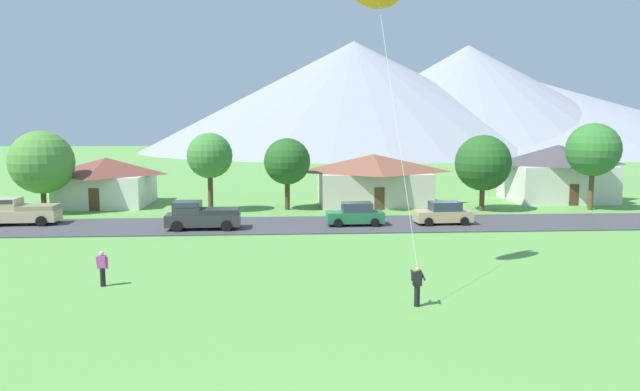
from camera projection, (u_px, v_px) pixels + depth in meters
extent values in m
cube|color=#424247|center=(297.00, 225.00, 44.19)|extent=(160.00, 7.61, 0.08)
cone|color=#8E939E|center=(467.00, 98.00, 176.76)|extent=(108.90, 108.90, 30.83)
cone|color=#8E939E|center=(353.00, 96.00, 171.80)|extent=(121.41, 121.41, 31.29)
cone|color=#8E939E|center=(525.00, 114.00, 183.53)|extent=(134.64, 134.64, 21.53)
cube|color=silver|center=(556.00, 183.00, 58.25)|extent=(9.33, 7.13, 3.56)
pyramid|color=#474247|center=(558.00, 155.00, 57.92)|extent=(10.08, 7.70, 1.96)
cube|color=brown|center=(574.00, 195.00, 54.78)|extent=(0.90, 0.06, 2.00)
cube|color=silver|center=(107.00, 190.00, 55.32)|extent=(7.58, 7.97, 2.85)
pyramid|color=brown|center=(106.00, 166.00, 55.05)|extent=(8.18, 8.60, 1.57)
cube|color=brown|center=(94.00, 200.00, 51.40)|extent=(0.90, 0.06, 2.00)
cube|color=beige|center=(373.00, 188.00, 55.45)|extent=(9.98, 7.08, 3.06)
pyramid|color=brown|center=(374.00, 163.00, 55.16)|extent=(10.78, 7.64, 1.68)
cube|color=brown|center=(380.00, 199.00, 51.98)|extent=(0.90, 0.06, 2.00)
cylinder|color=#4C3823|center=(482.00, 197.00, 51.57)|extent=(0.44, 0.44, 2.37)
sphere|color=#23561E|center=(483.00, 163.00, 51.21)|extent=(4.83, 4.83, 4.83)
cylinder|color=#4C3823|center=(211.00, 192.00, 50.90)|extent=(0.44, 0.44, 3.39)
sphere|color=#3D7F33|center=(210.00, 156.00, 50.52)|extent=(3.89, 3.89, 3.89)
cylinder|color=#4C3823|center=(44.00, 200.00, 50.09)|extent=(0.44, 0.44, 2.35)
sphere|color=#4C8938|center=(42.00, 162.00, 49.72)|extent=(5.31, 5.31, 5.31)
cylinder|color=#4C3823|center=(287.00, 194.00, 52.22)|extent=(0.44, 0.44, 2.75)
sphere|color=#23561E|center=(287.00, 161.00, 51.88)|extent=(4.07, 4.07, 4.07)
cylinder|color=brown|center=(591.00, 190.00, 52.03)|extent=(0.44, 0.44, 3.57)
sphere|color=#33752D|center=(593.00, 150.00, 51.61)|extent=(4.63, 4.63, 4.63)
cube|color=#237042|center=(355.00, 217.00, 43.81)|extent=(4.22, 1.85, 0.80)
cube|color=#2D3847|center=(357.00, 207.00, 43.73)|extent=(2.22, 1.61, 0.68)
cylinder|color=black|center=(338.00, 223.00, 42.82)|extent=(0.64, 0.25, 0.64)
cylinder|color=black|center=(335.00, 219.00, 44.64)|extent=(0.64, 0.25, 0.64)
cylinder|color=black|center=(375.00, 223.00, 43.04)|extent=(0.64, 0.25, 0.64)
cylinder|color=black|center=(371.00, 219.00, 44.86)|extent=(0.64, 0.25, 0.64)
cube|color=tan|center=(443.00, 216.00, 44.32)|extent=(4.26, 1.96, 0.80)
cube|color=#2D3847|center=(445.00, 206.00, 44.25)|extent=(2.26, 1.67, 0.68)
cylinder|color=black|center=(429.00, 222.00, 43.31)|extent=(0.65, 0.26, 0.64)
cylinder|color=black|center=(422.00, 218.00, 45.13)|extent=(0.65, 0.26, 0.64)
cylinder|color=black|center=(464.00, 221.00, 43.59)|extent=(0.65, 0.26, 0.64)
cylinder|color=black|center=(456.00, 217.00, 45.41)|extent=(0.65, 0.26, 0.64)
cube|color=#333338|center=(203.00, 220.00, 42.15)|extent=(5.23, 2.08, 0.84)
cube|color=#333338|center=(187.00, 208.00, 41.96)|extent=(1.93, 1.87, 0.90)
cube|color=#2D3847|center=(187.00, 204.00, 41.93)|extent=(1.64, 1.90, 0.28)
cube|color=#28282C|center=(219.00, 211.00, 42.18)|extent=(2.73, 2.00, 0.36)
cylinder|color=black|center=(177.00, 226.00, 41.04)|extent=(0.76, 0.29, 0.76)
cylinder|color=black|center=(181.00, 222.00, 43.06)|extent=(0.76, 0.29, 0.76)
cylinder|color=black|center=(226.00, 226.00, 41.32)|extent=(0.76, 0.29, 0.76)
cylinder|color=black|center=(228.00, 221.00, 43.34)|extent=(0.76, 0.29, 0.76)
cube|color=#C6B284|center=(22.00, 215.00, 44.07)|extent=(5.27, 2.20, 0.84)
cube|color=#C6B284|center=(6.00, 204.00, 43.85)|extent=(1.97, 1.91, 0.90)
cube|color=#2D3847|center=(6.00, 200.00, 43.82)|extent=(1.69, 1.94, 0.28)
cube|color=tan|center=(38.00, 207.00, 44.12)|extent=(2.77, 2.06, 0.36)
cylinder|color=black|center=(4.00, 218.00, 44.93)|extent=(0.77, 0.31, 0.76)
cylinder|color=black|center=(41.00, 221.00, 43.28)|extent=(0.77, 0.31, 0.76)
cylinder|color=black|center=(51.00, 217.00, 45.29)|extent=(0.77, 0.31, 0.76)
cylinder|color=black|center=(417.00, 296.00, 24.47)|extent=(0.24, 0.24, 0.88)
cube|color=black|center=(417.00, 279.00, 24.38)|extent=(0.36, 0.22, 0.58)
sphere|color=tan|center=(418.00, 269.00, 24.34)|extent=(0.21, 0.21, 0.21)
cylinder|color=black|center=(412.00, 275.00, 24.41)|extent=(0.18, 0.55, 0.37)
cylinder|color=black|center=(422.00, 275.00, 24.44)|extent=(0.18, 0.55, 0.37)
cylinder|color=silver|center=(396.00, 120.00, 25.76)|extent=(1.15, 4.45, 12.24)
cylinder|color=black|center=(103.00, 277.00, 27.51)|extent=(0.24, 0.24, 0.88)
cube|color=#B7479E|center=(102.00, 262.00, 27.43)|extent=(0.36, 0.22, 0.58)
sphere|color=beige|center=(102.00, 253.00, 27.38)|extent=(0.21, 0.21, 0.21)
cylinder|color=#B7479E|center=(97.00, 263.00, 27.42)|extent=(0.12, 0.18, 0.59)
cylinder|color=#B7479E|center=(107.00, 263.00, 27.45)|extent=(0.12, 0.18, 0.59)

